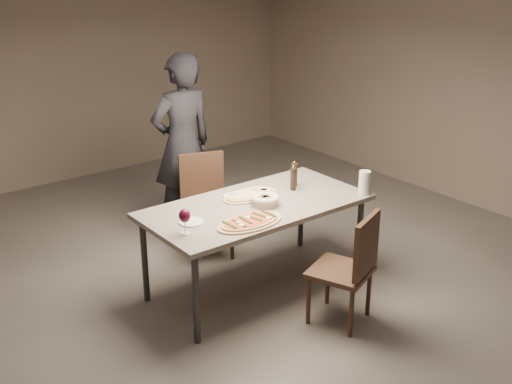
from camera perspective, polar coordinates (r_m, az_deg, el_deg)
room at (r=4.88m, az=0.00°, el=6.04°), size 7.00×7.00×7.00m
dining_table at (r=5.11m, az=0.00°, el=-1.65°), size 1.80×0.90×0.75m
zucchini_pizza at (r=4.72m, az=-0.55°, el=-2.65°), size 0.55×0.30×0.05m
ham_pizza at (r=5.22m, az=-0.51°, el=-0.25°), size 0.51×0.28×0.04m
bread_basket at (r=5.04m, az=0.82°, el=-0.67°), size 0.23×0.23×0.08m
oil_dish at (r=5.22m, az=-2.20°, el=-0.35°), size 0.13×0.13×0.02m
pepper_mill_left at (r=5.44m, az=3.42°, el=1.59°), size 0.06×0.06×0.22m
pepper_mill_right at (r=5.35m, az=3.34°, el=1.20°), size 0.06×0.06×0.21m
carafe at (r=5.32m, az=9.62°, el=0.81°), size 0.10×0.10×0.20m
wine_glass at (r=4.54m, az=-6.36°, el=-2.18°), size 0.08×0.08×0.19m
side_plate at (r=4.76m, az=-5.79°, el=-2.67°), size 0.18×0.18×0.01m
chair_near at (r=4.76m, az=8.47°, el=-6.31°), size 0.54×0.54×0.88m
chair_far at (r=5.85m, az=-4.56°, el=-0.58°), size 0.55×0.55×0.91m
diner at (r=6.19m, az=-6.56°, el=4.18°), size 0.65×0.44×1.77m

